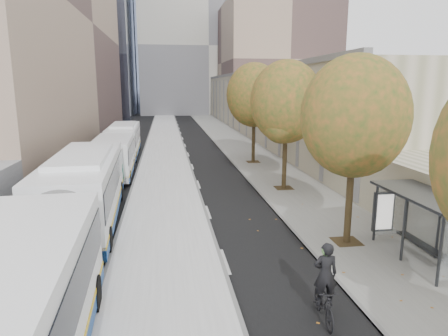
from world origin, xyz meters
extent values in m
cube|color=#BABABA|center=(-3.88, 35.00, 0.07)|extent=(4.25, 150.00, 0.15)
cube|color=gray|center=(4.12, 35.00, 0.04)|extent=(4.75, 150.00, 0.08)
cube|color=gray|center=(15.50, 64.00, 4.00)|extent=(18.00, 92.00, 8.00)
cube|color=#A6A398|center=(6.00, 96.00, 15.00)|extent=(30.00, 18.00, 30.00)
cube|color=#383A3F|center=(5.50, 11.00, 2.56)|extent=(1.90, 4.40, 0.10)
cylinder|color=#383A3F|center=(4.80, 9.00, 1.28)|extent=(0.10, 0.10, 2.40)
cube|color=silver|center=(6.22, 11.00, 1.33)|extent=(0.04, 4.00, 2.10)
cylinder|color=#2C2315|center=(3.60, 13.00, 1.70)|extent=(0.28, 0.28, 3.24)
sphere|color=#24521C|center=(3.60, 13.00, 5.26)|extent=(4.20, 4.20, 4.20)
cylinder|color=#2C2315|center=(3.60, 22.00, 1.77)|extent=(0.28, 0.28, 3.38)
sphere|color=#24521C|center=(3.60, 22.00, 5.48)|extent=(4.40, 4.40, 4.40)
cylinder|color=#2C2315|center=(3.60, 31.00, 1.83)|extent=(0.28, 0.28, 3.51)
sphere|color=#24521C|center=(3.60, 31.00, 5.70)|extent=(4.60, 4.60, 4.60)
cube|color=white|center=(-7.33, 12.74, 1.61)|extent=(3.64, 19.41, 3.22)
cube|color=black|center=(-7.33, 12.74, 2.20)|extent=(3.66, 18.64, 1.12)
cube|color=white|center=(-7.48, 31.95, 1.43)|extent=(2.76, 17.16, 2.85)
cube|color=black|center=(-7.48, 31.95, 1.95)|extent=(2.80, 16.48, 0.99)
cube|color=#006B4A|center=(-7.48, 23.42, 1.09)|extent=(1.81, 0.09, 1.10)
imported|color=black|center=(0.49, 7.83, 0.54)|extent=(0.69, 1.84, 1.08)
imported|color=black|center=(0.49, 7.83, 1.40)|extent=(0.71, 0.50, 1.82)
sphere|color=#568D47|center=(0.49, 7.83, 2.08)|extent=(0.28, 0.28, 0.28)
imported|color=silver|center=(-7.15, 40.48, 0.60)|extent=(1.42, 3.52, 1.20)
camera|label=1|loc=(-3.71, -1.72, 6.43)|focal=32.00mm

